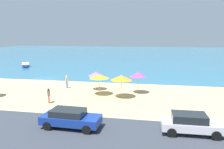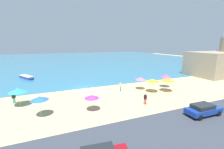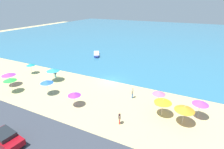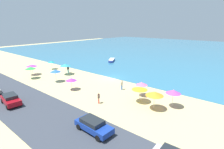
{
  "view_description": "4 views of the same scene",
  "coord_description": "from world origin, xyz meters",
  "px_view_note": "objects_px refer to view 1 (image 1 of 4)",
  "views": [
    {
      "loc": [
        16.91,
        -31.04,
        6.81
      ],
      "look_at": [
        10.82,
        1.34,
        1.01
      ],
      "focal_mm": 35.0,
      "sensor_mm": 36.0,
      "label": 1
    },
    {
      "loc": [
        -5.48,
        -27.7,
        8.56
      ],
      "look_at": [
        6.21,
        0.72,
        2.13
      ],
      "focal_mm": 24.0,
      "sensor_mm": 36.0,
      "label": 2
    },
    {
      "loc": [
        13.51,
        -27.28,
        14.13
      ],
      "look_at": [
        -0.4,
        1.04,
        0.88
      ],
      "focal_mm": 28.0,
      "sensor_mm": 36.0,
      "label": 3
    },
    {
      "loc": [
        22.98,
        -27.76,
        11.12
      ],
      "look_at": [
        2.07,
        -2.57,
        1.73
      ],
      "focal_mm": 28.0,
      "sensor_mm": 36.0,
      "label": 4
    }
  ],
  "objects_px": {
    "beach_umbrella_8": "(138,74)",
    "parked_car_0": "(191,123)",
    "parked_car_1": "(70,118)",
    "bather_1": "(49,94)",
    "beach_umbrella_7": "(99,77)",
    "beach_umbrella_0": "(96,74)",
    "bather_2": "(67,81)",
    "skiff_nearshore": "(26,65)",
    "beach_umbrella_1": "(121,78)"
  },
  "relations": [
    {
      "from": "beach_umbrella_0",
      "to": "parked_car_0",
      "type": "distance_m",
      "value": 15.0
    },
    {
      "from": "parked_car_0",
      "to": "skiff_nearshore",
      "type": "bearing_deg",
      "value": 136.69
    },
    {
      "from": "parked_car_0",
      "to": "parked_car_1",
      "type": "height_order",
      "value": "parked_car_0"
    },
    {
      "from": "beach_umbrella_1",
      "to": "parked_car_1",
      "type": "xyz_separation_m",
      "value": [
        -2.55,
        -8.94,
        -1.46
      ]
    },
    {
      "from": "beach_umbrella_7",
      "to": "skiff_nearshore",
      "type": "xyz_separation_m",
      "value": [
        -22.14,
        20.18,
        -1.76
      ]
    },
    {
      "from": "bather_2",
      "to": "beach_umbrella_7",
      "type": "bearing_deg",
      "value": -26.41
    },
    {
      "from": "beach_umbrella_0",
      "to": "bather_1",
      "type": "height_order",
      "value": "beach_umbrella_0"
    },
    {
      "from": "beach_umbrella_8",
      "to": "bather_1",
      "type": "bearing_deg",
      "value": -146.84
    },
    {
      "from": "beach_umbrella_1",
      "to": "bather_2",
      "type": "distance_m",
      "value": 8.49
    },
    {
      "from": "beach_umbrella_8",
      "to": "parked_car_1",
      "type": "height_order",
      "value": "beach_umbrella_8"
    },
    {
      "from": "beach_umbrella_7",
      "to": "parked_car_0",
      "type": "xyz_separation_m",
      "value": [
        8.82,
        -9.01,
        -1.35
      ]
    },
    {
      "from": "beach_umbrella_1",
      "to": "bather_1",
      "type": "relative_size",
      "value": 1.59
    },
    {
      "from": "parked_car_0",
      "to": "parked_car_1",
      "type": "xyz_separation_m",
      "value": [
        -8.68,
        -0.59,
        -0.01
      ]
    },
    {
      "from": "bather_1",
      "to": "parked_car_0",
      "type": "height_order",
      "value": "bather_1"
    },
    {
      "from": "beach_umbrella_8",
      "to": "parked_car_0",
      "type": "height_order",
      "value": "beach_umbrella_8"
    },
    {
      "from": "beach_umbrella_7",
      "to": "bather_2",
      "type": "distance_m",
      "value": 5.78
    },
    {
      "from": "beach_umbrella_8",
      "to": "bather_1",
      "type": "relative_size",
      "value": 1.6
    },
    {
      "from": "beach_umbrella_0",
      "to": "parked_car_1",
      "type": "bearing_deg",
      "value": -84.49
    },
    {
      "from": "beach_umbrella_8",
      "to": "parked_car_0",
      "type": "distance_m",
      "value": 11.57
    },
    {
      "from": "parked_car_0",
      "to": "parked_car_1",
      "type": "relative_size",
      "value": 0.94
    },
    {
      "from": "beach_umbrella_8",
      "to": "bather_1",
      "type": "height_order",
      "value": "beach_umbrella_8"
    },
    {
      "from": "bather_2",
      "to": "skiff_nearshore",
      "type": "bearing_deg",
      "value": 134.03
    },
    {
      "from": "beach_umbrella_0",
      "to": "skiff_nearshore",
      "type": "height_order",
      "value": "beach_umbrella_0"
    },
    {
      "from": "parked_car_1",
      "to": "beach_umbrella_0",
      "type": "bearing_deg",
      "value": 95.51
    },
    {
      "from": "beach_umbrella_0",
      "to": "parked_car_0",
      "type": "xyz_separation_m",
      "value": [
        9.82,
        -11.27,
        -1.26
      ]
    },
    {
      "from": "beach_umbrella_1",
      "to": "bather_2",
      "type": "xyz_separation_m",
      "value": [
        -7.77,
        3.18,
        -1.27
      ]
    },
    {
      "from": "beach_umbrella_7",
      "to": "bather_2",
      "type": "bearing_deg",
      "value": 153.59
    },
    {
      "from": "beach_umbrella_8",
      "to": "skiff_nearshore",
      "type": "bearing_deg",
      "value": 144.94
    },
    {
      "from": "beach_umbrella_0",
      "to": "bather_1",
      "type": "distance_m",
      "value": 7.3
    },
    {
      "from": "beach_umbrella_0",
      "to": "beach_umbrella_8",
      "type": "bearing_deg",
      "value": -7.41
    },
    {
      "from": "parked_car_1",
      "to": "beach_umbrella_8",
      "type": "bearing_deg",
      "value": 69.21
    },
    {
      "from": "beach_umbrella_7",
      "to": "bather_2",
      "type": "xyz_separation_m",
      "value": [
        -5.07,
        2.52,
        -1.17
      ]
    },
    {
      "from": "beach_umbrella_7",
      "to": "parked_car_1",
      "type": "bearing_deg",
      "value": -89.16
    },
    {
      "from": "beach_umbrella_7",
      "to": "skiff_nearshore",
      "type": "relative_size",
      "value": 0.5
    },
    {
      "from": "bather_2",
      "to": "parked_car_0",
      "type": "distance_m",
      "value": 18.05
    },
    {
      "from": "beach_umbrella_1",
      "to": "beach_umbrella_8",
      "type": "height_order",
      "value": "beach_umbrella_8"
    },
    {
      "from": "bather_1",
      "to": "parked_car_1",
      "type": "height_order",
      "value": "bather_1"
    },
    {
      "from": "parked_car_1",
      "to": "bather_1",
      "type": "bearing_deg",
      "value": 129.27
    },
    {
      "from": "parked_car_1",
      "to": "beach_umbrella_7",
      "type": "bearing_deg",
      "value": 90.84
    },
    {
      "from": "beach_umbrella_1",
      "to": "bather_1",
      "type": "distance_m",
      "value": 7.95
    },
    {
      "from": "beach_umbrella_0",
      "to": "bather_1",
      "type": "bearing_deg",
      "value": -117.52
    },
    {
      "from": "beach_umbrella_1",
      "to": "beach_umbrella_8",
      "type": "relative_size",
      "value": 0.99
    },
    {
      "from": "parked_car_0",
      "to": "beach_umbrella_8",
      "type": "bearing_deg",
      "value": 112.77
    },
    {
      "from": "beach_umbrella_8",
      "to": "beach_umbrella_1",
      "type": "bearing_deg",
      "value": -127.13
    },
    {
      "from": "parked_car_0",
      "to": "skiff_nearshore",
      "type": "height_order",
      "value": "parked_car_0"
    },
    {
      "from": "beach_umbrella_0",
      "to": "bather_2",
      "type": "bearing_deg",
      "value": 176.39
    },
    {
      "from": "bather_2",
      "to": "beach_umbrella_1",
      "type": "bearing_deg",
      "value": -22.28
    },
    {
      "from": "beach_umbrella_0",
      "to": "bather_1",
      "type": "relative_size",
      "value": 1.45
    },
    {
      "from": "beach_umbrella_0",
      "to": "beach_umbrella_7",
      "type": "xyz_separation_m",
      "value": [
        1.0,
        -2.26,
        0.09
      ]
    },
    {
      "from": "beach_umbrella_0",
      "to": "parked_car_1",
      "type": "distance_m",
      "value": 11.98
    }
  ]
}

